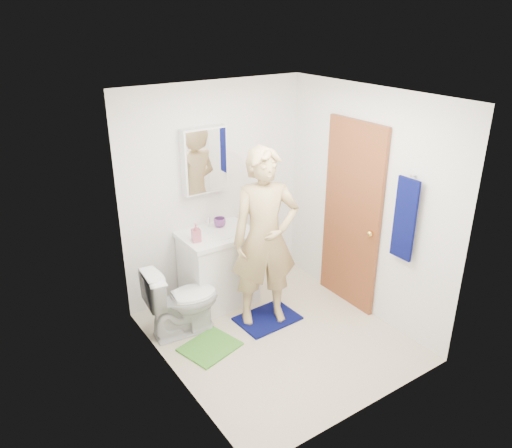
% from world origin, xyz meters
% --- Properties ---
extents(floor, '(2.20, 2.40, 0.02)m').
position_xyz_m(floor, '(0.00, 0.00, -0.01)').
color(floor, beige).
rests_on(floor, ground).
extents(ceiling, '(2.20, 2.40, 0.02)m').
position_xyz_m(ceiling, '(0.00, 0.00, 2.41)').
color(ceiling, white).
rests_on(ceiling, ground).
extents(wall_back, '(2.20, 0.02, 2.40)m').
position_xyz_m(wall_back, '(0.00, 1.21, 1.20)').
color(wall_back, white).
rests_on(wall_back, ground).
extents(wall_front, '(2.20, 0.02, 2.40)m').
position_xyz_m(wall_front, '(0.00, -1.21, 1.20)').
color(wall_front, white).
rests_on(wall_front, ground).
extents(wall_left, '(0.02, 2.40, 2.40)m').
position_xyz_m(wall_left, '(-1.11, 0.00, 1.20)').
color(wall_left, white).
rests_on(wall_left, ground).
extents(wall_right, '(0.02, 2.40, 2.40)m').
position_xyz_m(wall_right, '(1.11, 0.00, 1.20)').
color(wall_right, white).
rests_on(wall_right, ground).
extents(vanity_cabinet, '(0.75, 0.55, 0.80)m').
position_xyz_m(vanity_cabinet, '(-0.15, 0.91, 0.40)').
color(vanity_cabinet, white).
rests_on(vanity_cabinet, floor).
extents(countertop, '(0.79, 0.59, 0.05)m').
position_xyz_m(countertop, '(-0.15, 0.91, 0.83)').
color(countertop, white).
rests_on(countertop, vanity_cabinet).
extents(sink_basin, '(0.40, 0.40, 0.03)m').
position_xyz_m(sink_basin, '(-0.15, 0.91, 0.84)').
color(sink_basin, white).
rests_on(sink_basin, countertop).
extents(faucet, '(0.03, 0.03, 0.12)m').
position_xyz_m(faucet, '(-0.15, 1.09, 0.91)').
color(faucet, silver).
rests_on(faucet, countertop).
extents(medicine_cabinet, '(0.50, 0.12, 0.70)m').
position_xyz_m(medicine_cabinet, '(-0.15, 1.14, 1.60)').
color(medicine_cabinet, white).
rests_on(medicine_cabinet, wall_back).
extents(mirror_panel, '(0.46, 0.01, 0.66)m').
position_xyz_m(mirror_panel, '(-0.15, 1.08, 1.60)').
color(mirror_panel, white).
rests_on(mirror_panel, wall_back).
extents(door, '(0.05, 0.80, 2.05)m').
position_xyz_m(door, '(1.07, 0.15, 1.02)').
color(door, '#9D522B').
rests_on(door, ground).
extents(door_knob, '(0.07, 0.07, 0.07)m').
position_xyz_m(door_knob, '(1.03, -0.17, 0.95)').
color(door_knob, gold).
rests_on(door_knob, door).
extents(towel, '(0.03, 0.24, 0.80)m').
position_xyz_m(towel, '(1.03, -0.57, 1.25)').
color(towel, '#080D4D').
rests_on(towel, wall_right).
extents(towel_hook, '(0.06, 0.02, 0.02)m').
position_xyz_m(towel_hook, '(1.07, -0.57, 1.67)').
color(towel_hook, silver).
rests_on(towel_hook, wall_right).
extents(toilet, '(0.77, 0.49, 0.75)m').
position_xyz_m(toilet, '(-0.75, 0.61, 0.37)').
color(toilet, white).
rests_on(toilet, floor).
extents(bath_mat, '(0.65, 0.48, 0.02)m').
position_xyz_m(bath_mat, '(0.09, 0.30, 0.01)').
color(bath_mat, '#080D4D').
rests_on(bath_mat, floor).
extents(green_rug, '(0.61, 0.55, 0.02)m').
position_xyz_m(green_rug, '(-0.66, 0.22, 0.01)').
color(green_rug, '#4A9A33').
rests_on(green_rug, floor).
extents(soap_dispenser, '(0.10, 0.10, 0.20)m').
position_xyz_m(soap_dispenser, '(-0.43, 0.85, 0.95)').
color(soap_dispenser, '#BD586C').
rests_on(soap_dispenser, countertop).
extents(toothbrush_cup, '(0.16, 0.16, 0.10)m').
position_xyz_m(toothbrush_cup, '(-0.05, 1.04, 0.90)').
color(toothbrush_cup, '#703A7F').
rests_on(toothbrush_cup, countertop).
extents(man, '(0.79, 0.66, 1.86)m').
position_xyz_m(man, '(0.06, 0.33, 0.95)').
color(man, tan).
rests_on(man, bath_mat).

